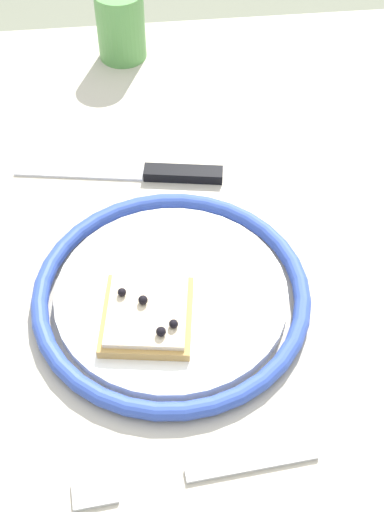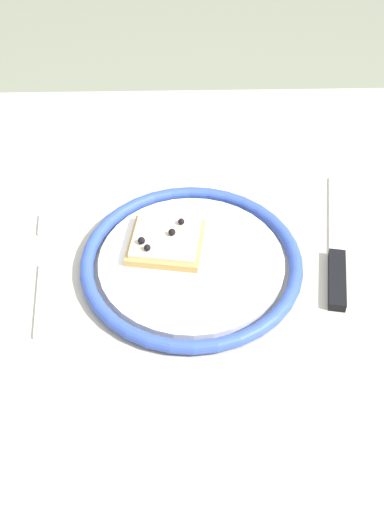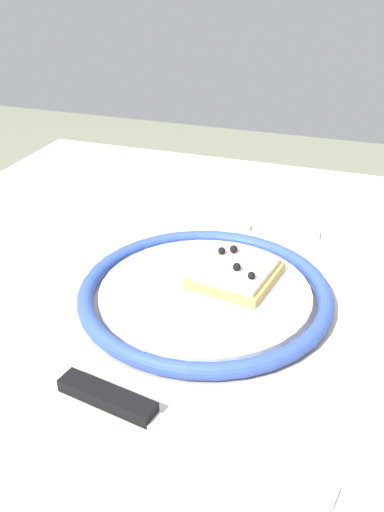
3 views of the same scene
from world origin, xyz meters
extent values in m
cube|color=#BCB29E|center=(0.00, 0.00, 0.71)|extent=(0.95, 0.84, 0.03)
cylinder|color=#4C4742|center=(0.41, -0.36, 0.35)|extent=(0.05, 0.05, 0.70)
cylinder|color=white|center=(-0.04, 0.02, 0.73)|extent=(0.23, 0.23, 0.01)
torus|color=#334FB2|center=(-0.04, 0.02, 0.74)|extent=(0.27, 0.27, 0.02)
cube|color=tan|center=(-0.07, 0.05, 0.75)|extent=(0.10, 0.10, 0.01)
cube|color=beige|center=(-0.07, 0.05, 0.75)|extent=(0.09, 0.08, 0.01)
sphere|color=black|center=(-0.10, 0.04, 0.76)|extent=(0.01, 0.01, 0.01)
sphere|color=black|center=(-0.09, 0.02, 0.76)|extent=(0.01, 0.01, 0.01)
sphere|color=black|center=(-0.06, 0.05, 0.76)|extent=(0.01, 0.01, 0.01)
sphere|color=black|center=(-0.05, 0.07, 0.76)|extent=(0.01, 0.01, 0.01)
cube|color=silver|center=(0.16, 0.11, 0.73)|extent=(0.04, 0.15, 0.00)
cube|color=black|center=(0.14, -0.01, 0.73)|extent=(0.03, 0.09, 0.01)
cube|color=#B9B9B9|center=(-0.21, -0.03, 0.73)|extent=(0.02, 0.11, 0.00)
cube|color=#B9B9B9|center=(-0.22, 0.10, 0.73)|extent=(0.02, 0.04, 0.00)
cylinder|color=#599E4C|center=(0.39, 0.05, 0.77)|extent=(0.06, 0.06, 0.09)
camera|label=1|loc=(-0.44, 0.05, 1.26)|focal=47.68mm
camera|label=2|loc=(-0.05, -0.51, 1.31)|focal=44.89mm
camera|label=3|loc=(0.44, 0.18, 1.07)|focal=39.52mm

